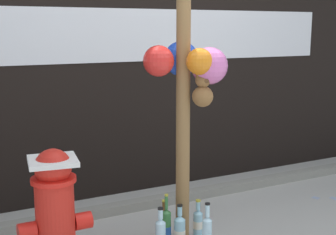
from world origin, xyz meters
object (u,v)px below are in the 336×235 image
at_px(bottle_2, 166,230).
at_px(memorial_post, 188,47).
at_px(fire_hydrant, 55,212).
at_px(bottle_1, 198,223).
at_px(bottle_3, 180,233).
at_px(bottle_0, 164,223).

bearing_deg(bottle_2, memorial_post, 16.19).
distance_m(fire_hydrant, bottle_1, 1.14).
distance_m(bottle_2, bottle_3, 0.10).
bearing_deg(fire_hydrant, bottle_3, -2.67).
relative_size(fire_hydrant, bottle_2, 1.98).
bearing_deg(fire_hydrant, bottle_1, 4.35).
bearing_deg(bottle_1, bottle_0, 144.75).
bearing_deg(bottle_3, bottle_2, 150.35).
bearing_deg(fire_hydrant, bottle_0, 14.78).
relative_size(fire_hydrant, bottle_0, 2.89).
bearing_deg(bottle_1, bottle_3, -151.25).
height_order(memorial_post, bottle_2, memorial_post).
xyz_separation_m(bottle_0, bottle_3, (-0.01, -0.27, 0.03)).
xyz_separation_m(bottle_2, bottle_3, (0.08, -0.05, -0.02)).
distance_m(memorial_post, bottle_3, 1.31).
relative_size(bottle_1, bottle_2, 0.72).
height_order(memorial_post, fire_hydrant, memorial_post).
bearing_deg(bottle_1, bottle_2, -166.03).
distance_m(bottle_1, bottle_2, 0.32).
distance_m(fire_hydrant, bottle_0, 0.97).
distance_m(memorial_post, fire_hydrant, 1.40).
bearing_deg(bottle_3, fire_hydrant, 177.33).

